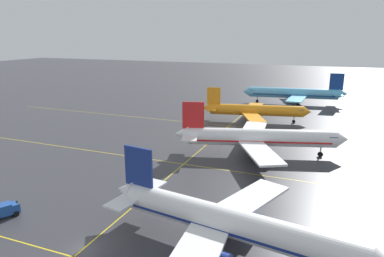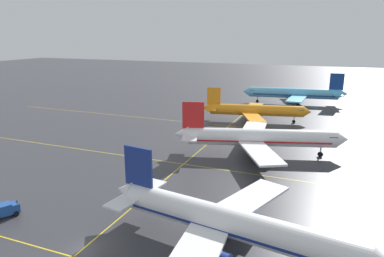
% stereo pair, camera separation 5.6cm
% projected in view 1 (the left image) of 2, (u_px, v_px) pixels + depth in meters
% --- Properties ---
extents(ground_plane, '(600.00, 600.00, 0.00)m').
position_uv_depth(ground_plane, '(84.00, 248.00, 45.61)').
color(ground_plane, '#333338').
extents(airliner_front_gate, '(37.34, 31.90, 11.62)m').
position_uv_depth(airliner_front_gate, '(229.00, 223.00, 44.22)').
color(airliner_front_gate, white).
rests_on(airliner_front_gate, ground).
extents(airliner_second_row, '(38.62, 32.97, 12.24)m').
position_uv_depth(airliner_second_row, '(259.00, 138.00, 79.91)').
color(airliner_second_row, white).
rests_on(airliner_second_row, ground).
extents(airliner_third_row, '(34.19, 29.04, 10.70)m').
position_uv_depth(airliner_third_row, '(255.00, 110.00, 111.29)').
color(airliner_third_row, orange).
rests_on(airliner_third_row, ground).
extents(airliner_far_left_stand, '(40.35, 34.45, 12.55)m').
position_uv_depth(airliner_far_left_stand, '(294.00, 93.00, 139.65)').
color(airliner_far_left_stand, '#5BB7E5').
rests_on(airliner_far_left_stand, ground).
extents(taxiway_markings, '(162.09, 115.81, 0.01)m').
position_uv_depth(taxiway_markings, '(184.00, 164.00, 75.29)').
color(taxiway_markings, yellow).
rests_on(taxiway_markings, ground).
extents(service_truck_catering, '(3.59, 4.49, 2.10)m').
position_uv_depth(service_truck_catering, '(4.00, 210.00, 53.23)').
color(service_truck_catering, '#1E4793').
rests_on(service_truck_catering, ground).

